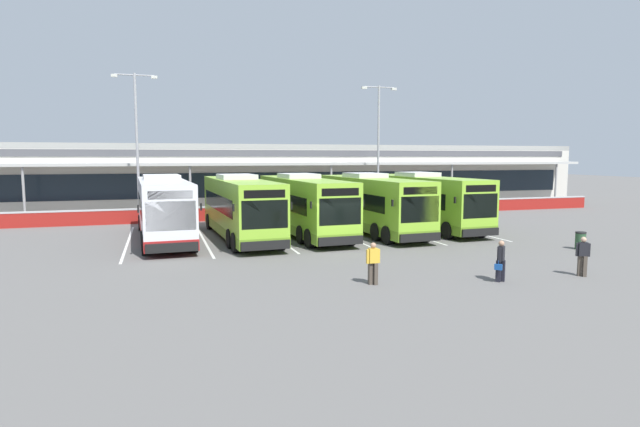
# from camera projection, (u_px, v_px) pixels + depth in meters

# --- Properties ---
(ground_plane) EXTENTS (200.00, 200.00, 0.00)m
(ground_plane) POSITION_uv_depth(u_px,v_px,m) (336.00, 250.00, 27.09)
(ground_plane) COLOR #605E5B
(terminal_building) EXTENTS (70.00, 13.00, 6.00)m
(terminal_building) POSITION_uv_depth(u_px,v_px,m) (249.00, 175.00, 52.30)
(terminal_building) COLOR beige
(terminal_building) RESTS_ON ground
(red_barrier_wall) EXTENTS (60.00, 0.40, 1.10)m
(red_barrier_wall) POSITION_uv_depth(u_px,v_px,m) (276.00, 212.00, 40.80)
(red_barrier_wall) COLOR maroon
(red_barrier_wall) RESTS_ON ground
(coach_bus_leftmost) EXTENTS (3.37, 12.26, 3.78)m
(coach_bus_leftmost) POSITION_uv_depth(u_px,v_px,m) (163.00, 209.00, 30.21)
(coach_bus_leftmost) COLOR silver
(coach_bus_leftmost) RESTS_ON ground
(coach_bus_left_centre) EXTENTS (3.37, 12.26, 3.78)m
(coach_bus_left_centre) POSITION_uv_depth(u_px,v_px,m) (240.00, 208.00, 30.83)
(coach_bus_left_centre) COLOR #8CC633
(coach_bus_left_centre) RESTS_ON ground
(coach_bus_centre) EXTENTS (3.37, 12.26, 3.78)m
(coach_bus_centre) POSITION_uv_depth(u_px,v_px,m) (303.00, 206.00, 32.21)
(coach_bus_centre) COLOR #8CC633
(coach_bus_centre) RESTS_ON ground
(coach_bus_right_centre) EXTENTS (3.37, 12.26, 3.78)m
(coach_bus_right_centre) POSITION_uv_depth(u_px,v_px,m) (371.00, 205.00, 33.32)
(coach_bus_right_centre) COLOR #8CC633
(coach_bus_right_centre) RESTS_ON ground
(coach_bus_rightmost) EXTENTS (3.37, 12.26, 3.78)m
(coach_bus_rightmost) POSITION_uv_depth(u_px,v_px,m) (424.00, 202.00, 35.20)
(coach_bus_rightmost) COLOR #8CC633
(coach_bus_rightmost) RESTS_ON ground
(bay_stripe_far_west) EXTENTS (0.14, 13.00, 0.01)m
(bay_stripe_far_west) POSITION_uv_depth(u_px,v_px,m) (128.00, 242.00, 29.69)
(bay_stripe_far_west) COLOR silver
(bay_stripe_far_west) RESTS_ON ground
(bay_stripe_west) EXTENTS (0.14, 13.00, 0.01)m
(bay_stripe_west) POSITION_uv_depth(u_px,v_px,m) (203.00, 238.00, 30.93)
(bay_stripe_west) COLOR silver
(bay_stripe_west) RESTS_ON ground
(bay_stripe_mid_west) EXTENTS (0.14, 13.00, 0.01)m
(bay_stripe_mid_west) POSITION_uv_depth(u_px,v_px,m) (272.00, 235.00, 32.17)
(bay_stripe_mid_west) COLOR silver
(bay_stripe_mid_west) RESTS_ON ground
(bay_stripe_centre) EXTENTS (0.14, 13.00, 0.01)m
(bay_stripe_centre) POSITION_uv_depth(u_px,v_px,m) (336.00, 232.00, 33.41)
(bay_stripe_centre) COLOR silver
(bay_stripe_centre) RESTS_ON ground
(bay_stripe_mid_east) EXTENTS (0.14, 13.00, 0.01)m
(bay_stripe_mid_east) POSITION_uv_depth(u_px,v_px,m) (396.00, 230.00, 34.65)
(bay_stripe_mid_east) COLOR silver
(bay_stripe_mid_east) RESTS_ON ground
(bay_stripe_east) EXTENTS (0.14, 13.00, 0.01)m
(bay_stripe_east) POSITION_uv_depth(u_px,v_px,m) (451.00, 227.00, 35.89)
(bay_stripe_east) COLOR silver
(bay_stripe_east) RESTS_ON ground
(pedestrian_with_handbag) EXTENTS (0.60, 0.53, 1.62)m
(pedestrian_with_handbag) POSITION_uv_depth(u_px,v_px,m) (501.00, 260.00, 20.13)
(pedestrian_with_handbag) COLOR black
(pedestrian_with_handbag) RESTS_ON ground
(pedestrian_in_dark_coat) EXTENTS (0.51, 0.41, 1.62)m
(pedestrian_in_dark_coat) POSITION_uv_depth(u_px,v_px,m) (583.00, 255.00, 21.07)
(pedestrian_in_dark_coat) COLOR #4C4238
(pedestrian_in_dark_coat) RESTS_ON ground
(pedestrian_child) EXTENTS (0.53, 0.30, 1.62)m
(pedestrian_child) POSITION_uv_depth(u_px,v_px,m) (373.00, 262.00, 19.69)
(pedestrian_child) COLOR #4C4238
(pedestrian_child) RESTS_ON ground
(lamp_post_west) EXTENTS (3.24, 0.28, 11.00)m
(lamp_post_west) POSITION_uv_depth(u_px,v_px,m) (137.00, 137.00, 38.90)
(lamp_post_west) COLOR #9E9EA3
(lamp_post_west) RESTS_ON ground
(lamp_post_centre) EXTENTS (3.24, 0.28, 11.00)m
(lamp_post_centre) POSITION_uv_depth(u_px,v_px,m) (378.00, 140.00, 45.65)
(lamp_post_centre) COLOR #9E9EA3
(lamp_post_centre) RESTS_ON ground
(litter_bin) EXTENTS (0.54, 0.54, 0.93)m
(litter_bin) POSITION_uv_depth(u_px,v_px,m) (580.00, 241.00, 27.23)
(litter_bin) COLOR #2D5133
(litter_bin) RESTS_ON ground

